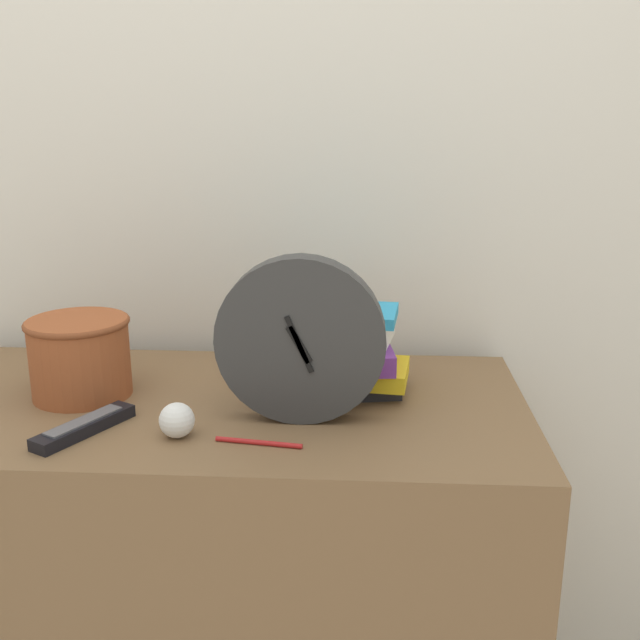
{
  "coord_description": "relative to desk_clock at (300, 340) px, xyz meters",
  "views": [
    {
      "loc": [
        0.29,
        -0.95,
        1.28
      ],
      "look_at": [
        0.21,
        0.28,
        0.93
      ],
      "focal_mm": 42.0,
      "sensor_mm": 36.0,
      "label": 1
    }
  ],
  "objects": [
    {
      "name": "desk_clock",
      "position": [
        0.0,
        0.0,
        0.0
      ],
      "size": [
        0.28,
        0.05,
        0.28
      ],
      "color": "#333333",
      "rests_on": "desk"
    },
    {
      "name": "wall_back",
      "position": [
        -0.18,
        0.42,
        0.29
      ],
      "size": [
        6.0,
        0.04,
        2.4
      ],
      "color": "silver",
      "rests_on": "ground_plane"
    },
    {
      "name": "pen",
      "position": [
        -0.06,
        -0.1,
        -0.14
      ],
      "size": [
        0.14,
        0.03,
        0.01
      ],
      "color": "#B21E1E",
      "rests_on": "desk"
    },
    {
      "name": "book_stack",
      "position": [
        0.06,
        0.14,
        -0.06
      ],
      "size": [
        0.26,
        0.21,
        0.15
      ],
      "color": "#232328",
      "rests_on": "desk"
    },
    {
      "name": "tv_remote",
      "position": [
        -0.34,
        -0.07,
        -0.13
      ],
      "size": [
        0.12,
        0.18,
        0.02
      ],
      "color": "black",
      "rests_on": "desk"
    },
    {
      "name": "crumpled_paper_ball",
      "position": [
        -0.19,
        -0.08,
        -0.11
      ],
      "size": [
        0.06,
        0.06,
        0.06
      ],
      "color": "white",
      "rests_on": "desk"
    },
    {
      "name": "basket",
      "position": [
        -0.41,
        0.09,
        -0.06
      ],
      "size": [
        0.18,
        0.18,
        0.14
      ],
      "color": "#994C28",
      "rests_on": "desk"
    },
    {
      "name": "desk",
      "position": [
        -0.18,
        0.07,
        -0.53
      ],
      "size": [
        1.16,
        0.56,
        0.77
      ],
      "color": "brown",
      "rests_on": "ground_plane"
    }
  ]
}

